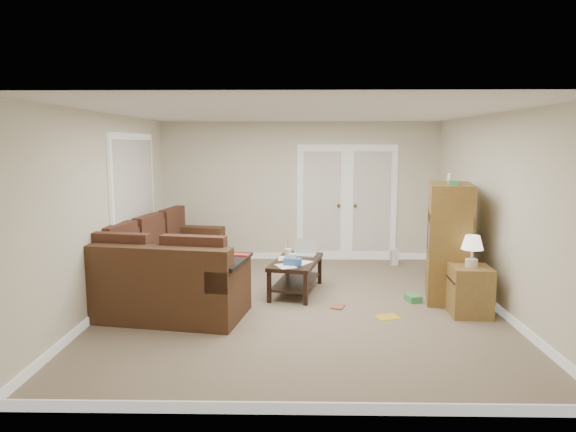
{
  "coord_description": "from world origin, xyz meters",
  "views": [
    {
      "loc": [
        -0.04,
        -6.53,
        2.12
      ],
      "look_at": [
        -0.17,
        0.63,
        1.1
      ],
      "focal_mm": 32.0,
      "sensor_mm": 36.0,
      "label": 1
    }
  ],
  "objects_px": {
    "tv_armoire": "(449,241)",
    "side_cabinet": "(470,287)",
    "sectional_sofa": "(164,271)",
    "coffee_table": "(297,274)"
  },
  "relations": [
    {
      "from": "tv_armoire",
      "to": "side_cabinet",
      "type": "relative_size",
      "value": 1.69
    },
    {
      "from": "sectional_sofa",
      "to": "tv_armoire",
      "type": "height_order",
      "value": "tv_armoire"
    },
    {
      "from": "side_cabinet",
      "to": "coffee_table",
      "type": "bearing_deg",
      "value": 158.96
    },
    {
      "from": "coffee_table",
      "to": "side_cabinet",
      "type": "relative_size",
      "value": 1.26
    },
    {
      "from": "sectional_sofa",
      "to": "side_cabinet",
      "type": "bearing_deg",
      "value": 0.2
    },
    {
      "from": "coffee_table",
      "to": "tv_armoire",
      "type": "xyz_separation_m",
      "value": [
        2.07,
        -0.23,
        0.54
      ]
    },
    {
      "from": "sectional_sofa",
      "to": "coffee_table",
      "type": "xyz_separation_m",
      "value": [
        1.82,
        0.27,
        -0.11
      ]
    },
    {
      "from": "coffee_table",
      "to": "tv_armoire",
      "type": "distance_m",
      "value": 2.15
    },
    {
      "from": "sectional_sofa",
      "to": "tv_armoire",
      "type": "xyz_separation_m",
      "value": [
        3.89,
        0.04,
        0.43
      ]
    },
    {
      "from": "coffee_table",
      "to": "side_cabinet",
      "type": "bearing_deg",
      "value": -11.35
    }
  ]
}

